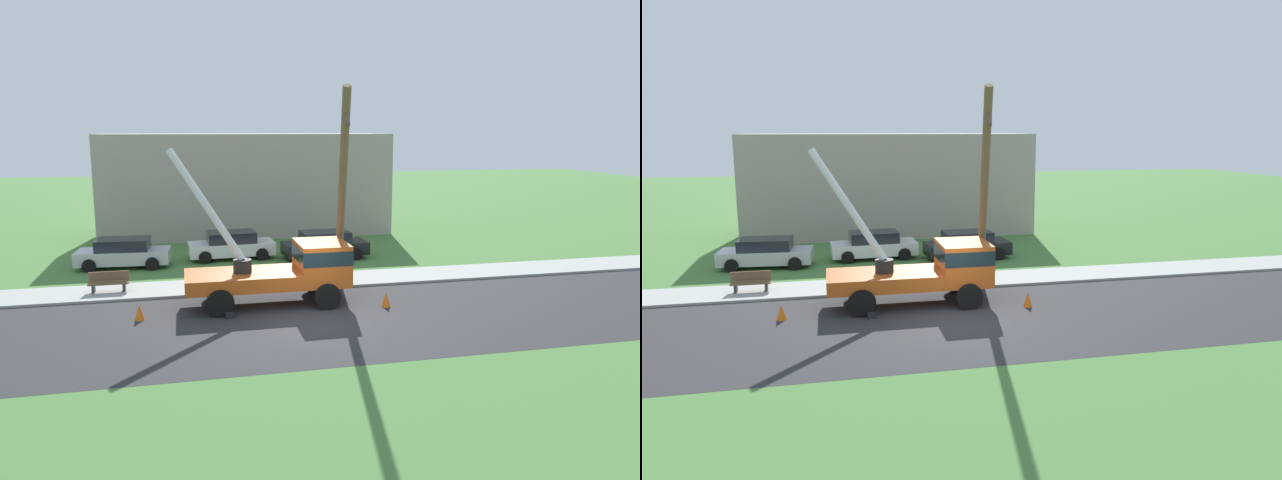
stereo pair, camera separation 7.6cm
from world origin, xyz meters
TOP-DOWN VIEW (x-y plane):
  - ground_plane at (0.00, 12.00)m, footprint 120.00×120.00m
  - road_asphalt at (0.00, 0.00)m, footprint 80.00×8.28m
  - sidewalk_strip at (0.00, 5.40)m, footprint 80.00×2.51m
  - utility_truck at (-0.43, 2.55)m, footprint 6.76×3.20m
  - leaning_utility_pole at (1.81, 3.00)m, footprint 1.03×4.27m
  - traffic_cone_ahead at (3.08, 1.16)m, footprint 0.36×0.36m
  - traffic_cone_behind at (-5.98, 1.58)m, footprint 0.36×0.36m
  - parked_sedan_silver at (-7.28, 10.31)m, footprint 4.52×2.22m
  - parked_sedan_white at (-1.97, 11.14)m, footprint 4.49×2.17m
  - parked_sedan_black at (2.82, 10.11)m, footprint 4.50×2.20m
  - park_bench at (-7.44, 5.46)m, footprint 1.60×0.45m
  - lowrise_building_backdrop at (-0.33, 19.13)m, footprint 18.00×6.00m

SIDE VIEW (x-z plane):
  - ground_plane at x=0.00m, z-range 0.00..0.00m
  - road_asphalt at x=0.00m, z-range 0.00..0.01m
  - sidewalk_strip at x=0.00m, z-range 0.00..0.10m
  - traffic_cone_ahead at x=3.08m, z-range 0.00..0.56m
  - traffic_cone_behind at x=-5.98m, z-range 0.00..0.56m
  - park_bench at x=-7.44m, z-range 0.01..0.91m
  - parked_sedan_silver at x=-7.28m, z-range 0.00..1.42m
  - parked_sedan_white at x=-1.97m, z-range 0.00..1.42m
  - parked_sedan_black at x=2.82m, z-range 0.00..1.42m
  - utility_truck at x=-0.43m, z-range -1.58..4.40m
  - lowrise_building_backdrop at x=-0.33m, z-range 0.00..6.40m
  - leaning_utility_pole at x=1.81m, z-range 0.08..8.40m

